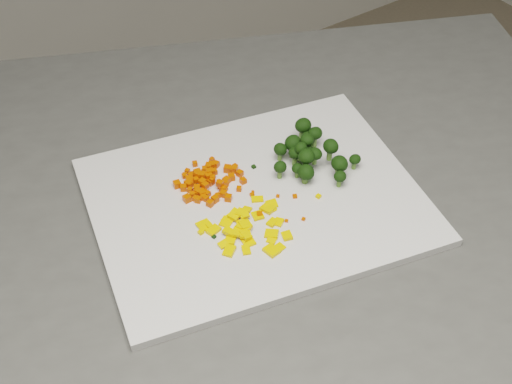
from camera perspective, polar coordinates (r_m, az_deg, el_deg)
cutting_board at (r=0.91m, az=0.00°, el=-0.70°), size 0.47×0.40×0.01m
carrot_pile at (r=0.92m, az=-3.77°, el=1.40°), size 0.09×0.09×0.03m
pepper_pile at (r=0.87m, az=-0.85°, el=-2.61°), size 0.11×0.11×0.01m
broccoli_pile at (r=0.94m, az=4.70°, el=3.41°), size 0.11×0.11×0.05m
carrot_cube_0 at (r=0.94m, az=-4.90°, el=1.43°), size 0.01×0.01×0.01m
carrot_cube_1 at (r=0.92m, az=-2.49°, el=0.26°), size 0.01×0.01×0.01m
carrot_cube_2 at (r=0.94m, az=-3.78°, el=2.04°), size 0.01×0.01×0.01m
carrot_cube_3 at (r=0.92m, az=-4.36°, el=1.35°), size 0.01×0.01×0.01m
carrot_cube_4 at (r=0.92m, az=-5.31°, el=0.16°), size 0.01×0.01×0.01m
carrot_cube_5 at (r=0.93m, az=-5.39°, el=1.02°), size 0.01×0.01×0.01m
carrot_cube_6 at (r=0.93m, az=-1.98°, el=1.20°), size 0.01×0.01×0.01m
carrot_cube_7 at (r=0.90m, az=-4.05°, el=-0.52°), size 0.01×0.01×0.01m
carrot_cube_8 at (r=0.92m, az=-2.67°, el=0.28°), size 0.01×0.01×0.01m
carrot_cube_9 at (r=0.91m, az=-3.07°, el=-0.27°), size 0.01×0.01×0.01m
carrot_cube_10 at (r=0.91m, az=-4.24°, el=-0.39°), size 0.01×0.01×0.01m
carrot_cube_11 at (r=0.90m, az=-3.30°, el=-0.57°), size 0.01×0.01×0.01m
carrot_cube_12 at (r=0.92m, az=-3.48°, el=1.18°), size 0.01×0.01×0.01m
carrot_cube_13 at (r=0.93m, az=-3.75°, el=1.61°), size 0.01×0.01×0.01m
carrot_cube_14 at (r=0.94m, az=-5.73°, el=1.34°), size 0.01×0.01×0.01m
carrot_cube_15 at (r=0.92m, az=-1.37°, el=0.26°), size 0.01×0.01×0.01m
carrot_cube_16 at (r=0.93m, az=-1.04°, el=0.91°), size 0.01×0.01×0.01m
carrot_cube_17 at (r=0.92m, az=-3.52°, el=0.99°), size 0.01×0.01×0.01m
carrot_cube_18 at (r=0.93m, az=-5.43°, el=0.66°), size 0.01×0.01×0.01m
carrot_cube_19 at (r=0.93m, az=-4.64°, el=1.42°), size 0.01×0.01×0.01m
carrot_cube_20 at (r=0.94m, az=-4.16°, el=1.75°), size 0.01×0.01×0.01m
carrot_cube_21 at (r=0.92m, az=-4.75°, el=0.30°), size 0.01×0.01×0.01m
carrot_cube_22 at (r=0.93m, az=-3.60°, el=1.60°), size 0.01×0.01×0.01m
carrot_cube_23 at (r=0.90m, az=-4.66°, el=-0.61°), size 0.01×0.01×0.01m
carrot_cube_24 at (r=0.92m, az=-2.98°, el=0.73°), size 0.01×0.01×0.01m
carrot_cube_25 at (r=0.93m, az=-4.69°, el=1.52°), size 0.01×0.01×0.01m
carrot_cube_26 at (r=0.95m, az=-3.21°, el=2.23°), size 0.01×0.01×0.01m
carrot_cube_27 at (r=0.93m, az=-3.95°, el=0.81°), size 0.01×0.01×0.01m
carrot_cube_28 at (r=0.91m, az=-3.92°, el=-0.15°), size 0.01×0.01×0.01m
carrot_cube_29 at (r=0.94m, az=-2.30°, el=1.87°), size 0.01×0.01×0.01m
carrot_cube_30 at (r=0.95m, az=-1.69°, el=2.05°), size 0.01×0.01×0.01m
carrot_cube_31 at (r=0.92m, az=-4.30°, el=0.79°), size 0.01×0.01×0.01m
carrot_cube_32 at (r=0.94m, az=-4.08°, el=1.81°), size 0.01×0.01×0.01m
carrot_cube_33 at (r=0.91m, az=-2.63°, el=-0.14°), size 0.01×0.01×0.01m
carrot_cube_34 at (r=0.91m, az=-2.90°, el=0.68°), size 0.01×0.01×0.01m
carrot_cube_35 at (r=0.95m, az=-3.85°, el=2.13°), size 0.01×0.01×0.01m
carrot_cube_36 at (r=0.91m, az=-4.65°, el=0.02°), size 0.01×0.01×0.01m
carrot_cube_37 at (r=0.93m, az=-5.25°, el=0.94°), size 0.01×0.01×0.01m
carrot_cube_38 at (r=0.93m, az=-3.72°, el=1.03°), size 0.01×0.01×0.01m
carrot_cube_39 at (r=0.96m, az=-3.55°, el=2.62°), size 0.01×0.01×0.01m
carrot_cube_40 at (r=0.91m, az=-4.26°, el=0.06°), size 0.01×0.01×0.01m
carrot_cube_41 at (r=0.94m, az=-1.31°, el=1.50°), size 0.01×0.01×0.01m
carrot_cube_42 at (r=0.93m, az=-5.12°, el=0.90°), size 0.01×0.01×0.01m
carrot_cube_43 at (r=0.91m, az=-4.33°, el=-0.11°), size 0.01×0.01×0.01m
carrot_cube_44 at (r=0.94m, az=-5.19°, el=1.31°), size 0.01×0.01×0.01m
carrot_cube_45 at (r=0.93m, az=-2.38°, el=0.94°), size 0.01×0.01×0.01m
carrot_cube_46 at (r=0.94m, az=-4.83°, el=1.41°), size 0.01×0.01×0.01m
carrot_cube_47 at (r=0.90m, az=-3.69°, el=-0.91°), size 0.01×0.01×0.01m
carrot_cube_48 at (r=0.93m, az=-6.34°, el=0.62°), size 0.01×0.01×0.01m
carrot_cube_49 at (r=0.93m, az=-4.01°, el=1.37°), size 0.01×0.01×0.01m
carrot_cube_50 at (r=0.94m, az=-1.89°, el=1.82°), size 0.01×0.01×0.01m
carrot_cube_51 at (r=0.94m, az=-1.75°, el=1.84°), size 0.01×0.01×0.01m
carrot_cube_52 at (r=0.91m, az=-4.86°, el=-0.53°), size 0.01×0.01×0.01m
carrot_cube_53 at (r=0.90m, az=-5.54°, el=-0.52°), size 0.01×0.01×0.01m
carrot_cube_54 at (r=0.92m, az=-4.80°, el=0.98°), size 0.01×0.01×0.01m
carrot_cube_55 at (r=0.95m, az=-4.91°, el=2.26°), size 0.01×0.01×0.01m
carrot_cube_56 at (r=0.92m, az=-3.84°, el=1.30°), size 0.01×0.01×0.01m
carrot_cube_57 at (r=0.92m, az=-2.78°, el=0.57°), size 0.01×0.01×0.01m
carrot_cube_58 at (r=0.93m, az=-5.56°, el=0.73°), size 0.01×0.01×0.01m
carrot_cube_59 at (r=0.92m, az=-5.82°, el=0.35°), size 0.01×0.01×0.01m
carrot_cube_60 at (r=0.94m, az=-5.52°, el=1.67°), size 0.01×0.01×0.01m
carrot_cube_61 at (r=0.94m, az=-5.76°, el=1.29°), size 0.01×0.01×0.01m
carrot_cube_62 at (r=0.93m, az=-3.67°, el=0.85°), size 0.01×0.01×0.01m
carrot_cube_63 at (r=0.94m, az=-3.36°, el=1.63°), size 0.01×0.01×0.01m
carrot_cube_64 at (r=0.91m, az=-4.08°, el=0.52°), size 0.01×0.01×0.01m
carrot_cube_65 at (r=0.92m, az=-5.30°, el=0.64°), size 0.01×0.01×0.01m
carrot_cube_66 at (r=0.92m, az=-3.81°, el=1.30°), size 0.01×0.01×0.01m
carrot_cube_67 at (r=0.90m, az=-2.23°, el=-0.47°), size 0.01×0.01×0.01m
carrot_cube_68 at (r=0.91m, az=-4.78°, el=-0.10°), size 0.01×0.01×0.01m
carrot_cube_69 at (r=0.95m, az=-3.57°, el=2.16°), size 0.01×0.01×0.01m
carrot_cube_70 at (r=0.92m, az=-2.52°, el=0.70°), size 0.01×0.01×0.01m
carrot_cube_71 at (r=0.91m, az=-5.14°, el=-0.20°), size 0.01×0.01×0.01m
pepper_chunk_0 at (r=0.88m, az=-2.32°, el=-2.19°), size 0.02×0.01×0.01m
pepper_chunk_1 at (r=0.87m, az=-3.42°, el=-3.07°), size 0.02×0.02×0.01m
pepper_chunk_2 at (r=0.90m, az=0.10°, el=-0.58°), size 0.02×0.02×0.00m
pepper_chunk_3 at (r=0.84m, az=1.25°, el=-4.70°), size 0.02×0.02×0.01m
pepper_chunk_4 at (r=0.84m, az=-0.80°, el=-4.67°), size 0.01×0.02×0.00m
pepper_chunk_5 at (r=0.87m, az=-1.17°, el=-2.62°), size 0.02×0.02×0.01m
pepper_chunk_6 at (r=0.88m, az=-2.38°, el=-2.43°), size 0.02×0.02×0.00m
pepper_chunk_7 at (r=0.88m, az=1.32°, el=-2.44°), size 0.02×0.01×0.00m
pepper_chunk_8 at (r=0.88m, az=0.13°, el=-1.89°), size 0.02×0.02×0.00m
pepper_chunk_9 at (r=0.88m, az=-1.68°, el=-1.79°), size 0.02×0.02×0.01m
pepper_chunk_10 at (r=0.84m, az=-2.15°, el=-4.73°), size 0.02×0.02×0.01m
pepper_chunk_11 at (r=0.90m, az=1.27°, el=-0.97°), size 0.02×0.02×0.01m
pepper_chunk_12 at (r=0.87m, az=-1.09°, el=-2.62°), size 0.02×0.02×0.01m
pepper_chunk_13 at (r=0.88m, az=-1.23°, el=-1.65°), size 0.02×0.02×0.01m
pepper_chunk_14 at (r=0.89m, az=1.09°, el=-1.33°), size 0.01×0.02×0.01m
pepper_chunk_15 at (r=0.86m, az=-2.11°, el=-3.21°), size 0.02×0.02×0.01m
pepper_chunk_16 at (r=0.88m, az=-0.96°, el=-1.82°), size 0.01×0.01×0.01m
pepper_chunk_17 at (r=0.85m, az=1.87°, el=-4.47°), size 0.01×0.01×0.01m
pepper_chunk_18 at (r=0.86m, az=-1.01°, el=-2.95°), size 0.02×0.02×0.01m
pepper_chunk_19 at (r=0.86m, az=1.28°, el=-3.81°), size 0.02×0.02×0.00m
pepper_chunk_20 at (r=0.88m, az=1.83°, el=-2.43°), size 0.02×0.02×0.01m
pepper_chunk_21 at (r=0.86m, az=1.26°, el=-3.37°), size 0.02×0.02×0.01m
pepper_chunk_22 at (r=0.86m, az=-0.89°, el=-3.36°), size 0.02×0.02×0.01m
pepper_chunk_23 at (r=0.86m, az=-2.07°, el=-3.89°), size 0.02×0.02×0.00m
pepper_chunk_24 at (r=0.87m, az=-4.15°, el=-2.67°), size 0.02×0.02×0.01m
pepper_chunk_25 at (r=0.85m, az=-0.83°, el=-3.42°), size 0.01×0.02×0.01m
pepper_chunk_26 at (r=0.89m, az=0.97°, el=-1.30°), size 0.02×0.02×0.01m
pepper_chunk_27 at (r=0.86m, az=-1.46°, el=-3.24°), size 0.02×0.02×0.01m
pepper_chunk_28 at (r=0.87m, az=-1.01°, el=-2.66°), size 0.02×0.02×0.01m
pepper_chunk_29 at (r=0.85m, az=-0.63°, el=-3.97°), size 0.02×0.02×0.00m
pepper_chunk_30 at (r=0.86m, az=2.49°, el=-3.51°), size 0.02×0.02×0.01m
pepper_chunk_31 at (r=0.85m, az=-2.64°, el=-4.22°), size 0.01×0.01×0.01m
pepper_chunk_32 at (r=0.89m, az=-0.74°, el=-1.39°), size 0.01×0.01×0.01m
pepper_chunk_33 at (r=0.86m, az=-0.86°, el=-2.64°), size 0.02×0.01×0.01m
broccoli_floret_0 at (r=0.98m, az=4.14°, el=4.10°), size 0.03×0.03×0.03m
broccoli_floret_1 at (r=0.93m, az=3.32°, el=1.69°), size 0.02×0.02×0.02m
broccoli_floret_2 at (r=0.95m, az=3.11°, el=2.82°), size 0.02×0.02×0.03m
broccoli_floret_3 at (r=0.92m, az=6.68°, el=1.00°), size 0.02×0.02×0.02m
broccoli_floret_4 at (r=0.95m, az=3.99°, el=3.05°), size 0.03×0.03×0.03m
broccoli_floret_5 at (r=0.95m, az=7.87°, el=2.39°), size 0.02×0.02×0.02m
broccoli_floret_6 at (r=0.98m, az=4.69°, el=4.34°), size 0.03×0.03×0.03m
broccoli_floret_7 at (r=0.94m, az=3.57°, el=3.21°), size 0.02×0.02×0.03m
broccoli_floret_8 at (r=0.95m, az=1.92°, el=3.16°), size 0.02×0.02×0.02m
broccoli_floret_9 at (r=0.93m, az=6.62°, el=1.91°), size 0.03×0.03×0.03m
broccoli_floret_10 at (r=0.96m, az=2.93°, el=3.60°), size 0.03×0.03×0.03m
broccoli_floret_11 at (r=0.95m, az=3.14°, el=2.96°), size 0.02×0.02×0.02m
broccoli_floret_12 at (r=0.94m, az=4.71°, el=2.83°), size 0.02×0.02×0.02m
broccoli_floret_13 at (r=0.93m, az=4.00°, el=2.60°), size 0.03×0.03×0.03m
broccoli_floret_14 at (r=0.94m, az=5.93°, el=3.31°), size 0.03×0.03×0.03m
broccoli_floret_15 at (r=0.95m, az=4.06°, el=3.87°), size 0.02×0.02×0.03m
broccoli_floret_16 at (r=0.98m, az=3.73°, el=4.94°), size 0.03×0.03×0.04m
broccoli_floret_17 at (r=0.93m, az=1.91°, el=1.74°), size 0.02×0.02×0.02m
broccoli_floret_18 at (r=0.92m, az=3.96°, el=1.37°), size 0.03×0.03×0.03m
stray_bit_0 at (r=0.91m, az=-0.25°, el=0.01°), size 0.00×0.00×0.00m
stray_bit_1 at (r=0.86m, az=-3.38°, el=-3.59°), size 0.01×0.01×0.00m
stray_bit_2 at (r=0.88m, az=0.30°, el=-1.80°), size 0.01×0.01×0.00m
stray_bit_3 at (r=0.88m, az=2.46°, el=-2.31°), size 0.01×0.01×0.00m
stray_bit_4 at (r=0.88m, az=3.82°, el=-2.17°), size 0.01×0.01×0.00m
stray_bit_5 at (r=0.91m, az=1.76°, el=-0.32°), size 0.01×0.01×0.00m
stray_bit_6 at (r=0.95m, az=-0.18°, el=2.04°), size 0.01×0.01×0.00m
stray_bit_7 at (r=0.91m, az=3.12°, el=-0.34°), size 0.01×0.01×0.00m
stray_bit_8 at (r=0.91m, az=-0.32°, el=-0.22°), size 0.01×0.01×0.00m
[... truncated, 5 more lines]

